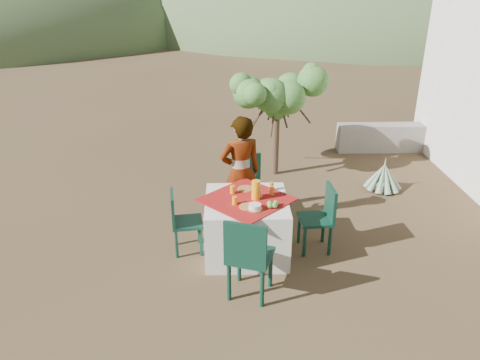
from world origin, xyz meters
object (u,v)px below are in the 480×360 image
at_px(table, 246,226).
at_px(chair_left, 182,219).
at_px(agave, 383,177).
at_px(chair_far, 248,183).
at_px(person, 241,173).
at_px(chair_right, 321,215).
at_px(shrub_tree, 280,99).
at_px(juice_pitcher, 256,190).
at_px(chair_near, 248,255).

bearing_deg(table, chair_left, 176.30).
height_order(table, agave, table).
relative_size(chair_far, person, 0.58).
height_order(person, agave, person).
relative_size(chair_right, shrub_tree, 0.52).
bearing_deg(juice_pitcher, shrub_tree, 77.98).
xyz_separation_m(table, chair_right, (0.96, 0.06, 0.11)).
height_order(chair_left, person, person).
height_order(chair_far, chair_right, chair_far).
bearing_deg(shrub_tree, chair_right, -83.62).
height_order(chair_near, chair_right, chair_near).
xyz_separation_m(table, person, (-0.05, 0.73, 0.42)).
distance_m(table, agave, 2.99).
relative_size(person, juice_pitcher, 6.65).
relative_size(chair_right, agave, 1.36).
bearing_deg(person, shrub_tree, -128.35).
relative_size(table, chair_right, 1.48).
bearing_deg(agave, juice_pitcher, -140.36).
xyz_separation_m(chair_far, chair_right, (0.90, -0.97, -0.03)).
height_order(person, juice_pitcher, person).
bearing_deg(chair_far, chair_near, -100.68).
distance_m(chair_far, chair_right, 1.32).
relative_size(chair_near, agave, 1.54).
relative_size(chair_left, chair_right, 0.94).
bearing_deg(chair_far, juice_pitcher, -95.22).
xyz_separation_m(chair_near, shrub_tree, (0.69, 3.55, 0.79)).
distance_m(chair_near, person, 1.68).
relative_size(table, chair_far, 1.40).
relative_size(chair_far, shrub_tree, 0.54).
bearing_deg(chair_right, chair_far, -140.91).
relative_size(chair_near, chair_left, 1.20).
xyz_separation_m(table, agave, (2.35, 1.85, -0.16)).
xyz_separation_m(chair_near, chair_right, (0.98, 0.99, -0.06)).
bearing_deg(table, chair_right, 3.36).
relative_size(person, shrub_tree, 0.94).
distance_m(table, person, 0.85).
bearing_deg(juice_pitcher, person, 103.01).
height_order(chair_far, person, person).
height_order(chair_far, chair_left, chair_far).
bearing_deg(person, table, 76.72).
bearing_deg(chair_far, table, -101.70).
relative_size(table, chair_left, 1.57).
xyz_separation_m(person, shrub_tree, (0.72, 1.89, 0.54)).
xyz_separation_m(table, chair_far, (0.06, 1.02, 0.13)).
distance_m(chair_near, chair_left, 1.28).
height_order(chair_near, chair_left, chair_near).
distance_m(chair_far, chair_left, 1.31).
distance_m(table, chair_right, 0.97).
relative_size(chair_right, person, 0.55).
xyz_separation_m(chair_far, shrub_tree, (0.62, 1.59, 0.83)).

